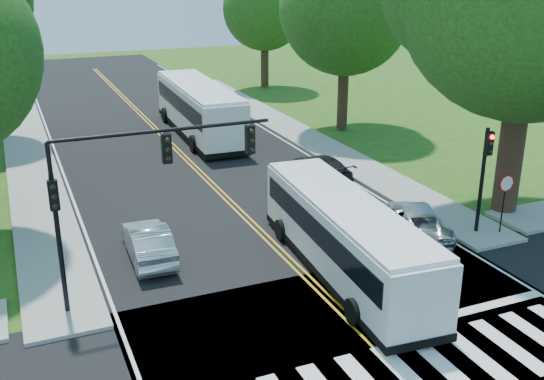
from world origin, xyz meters
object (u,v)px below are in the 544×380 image
bus_follow (199,108)px  dark_sedan (319,168)px  signal_nw (131,177)px  hatchback (148,242)px  signal_ne (485,167)px  suv (414,220)px  bus_lead (345,236)px

bus_follow → dark_sedan: (3.03, -11.29, -1.09)m
signal_nw → bus_follow: signal_nw is taller
hatchback → dark_sedan: 11.77m
signal_ne → hatchback: 13.61m
signal_ne → bus_follow: bearing=106.2°
signal_nw → suv: 12.16m
hatchback → suv: hatchback is taller
bus_lead → suv: (4.31, 1.85, -0.81)m
dark_sedan → bus_lead: bearing=63.2°
bus_lead → suv: 4.76m
dark_sedan → hatchback: bearing=25.1°
suv → signal_ne: bearing=177.9°
bus_lead → dark_sedan: size_ratio=2.44×
signal_ne → signal_nw: bearing=-180.0°
dark_sedan → bus_follow: bearing=-79.5°
signal_nw → suv: bearing=4.9°
bus_follow → signal_nw: bearing=69.9°
bus_lead → signal_nw: bearing=-2.6°
bus_follow → suv: bearing=101.9°
bus_lead → suv: bearing=-152.5°
signal_ne → dark_sedan: size_ratio=0.98×
hatchback → bus_follow: bearing=-110.8°
bus_follow → suv: bus_follow is taller
signal_nw → bus_lead: bearing=-6.8°
signal_nw → hatchback: 4.88m
hatchback → suv: (10.56, -2.08, -0.03)m
signal_nw → dark_sedan: 14.78m
suv → hatchback: bearing=7.9°
hatchback → suv: size_ratio=0.89×
bus_follow → dark_sedan: size_ratio=2.86×
bus_lead → hatchback: bus_lead is taller
signal_nw → signal_ne: bearing=0.0°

